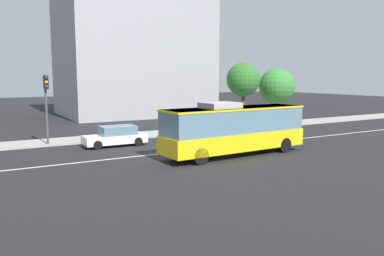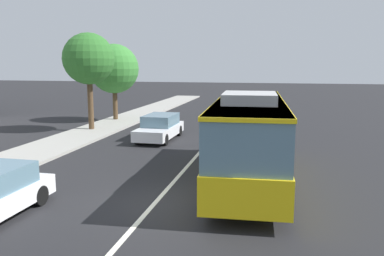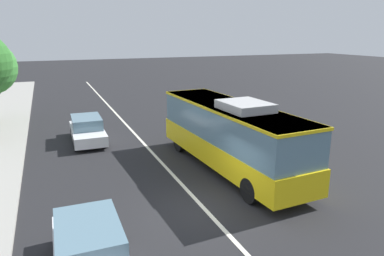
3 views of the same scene
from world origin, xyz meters
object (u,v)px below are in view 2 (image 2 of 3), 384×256
transit_bus (249,134)px  street_tree_kerbside_left (114,69)px  sedan_white (160,127)px  street_tree_kerbside_centre (89,59)px

transit_bus → street_tree_kerbside_left: bearing=36.6°
sedan_white → street_tree_kerbside_left: 9.19m
transit_bus → street_tree_kerbside_left: 17.91m
transit_bus → sedan_white: bearing=35.5°
sedan_white → street_tree_kerbside_left: size_ratio=0.76×
street_tree_kerbside_left → transit_bus: bearing=-140.5°
street_tree_kerbside_centre → street_tree_kerbside_left: bearing=3.2°
transit_bus → street_tree_kerbside_left: size_ratio=1.70×
sedan_white → street_tree_kerbside_left: street_tree_kerbside_left is taller
sedan_white → street_tree_kerbside_centre: size_ratio=0.70×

